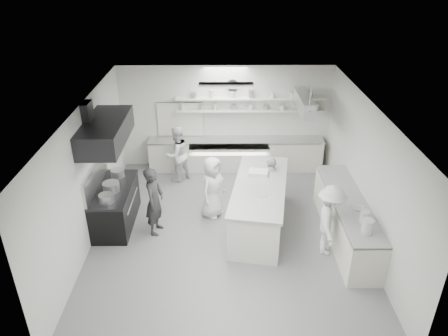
{
  "coord_description": "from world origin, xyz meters",
  "views": [
    {
      "loc": [
        -0.13,
        -8.01,
        5.83
      ],
      "look_at": [
        -0.06,
        0.6,
        1.36
      ],
      "focal_mm": 34.04,
      "sensor_mm": 36.0,
      "label": 1
    }
  ],
  "objects_px": {
    "back_counter": "(236,154)",
    "right_counter": "(346,220)",
    "stove": "(116,207)",
    "prep_island": "(259,206)",
    "cook_stove": "(154,201)",
    "cook_back": "(177,154)"
  },
  "relations": [
    {
      "from": "back_counter",
      "to": "prep_island",
      "type": "bearing_deg",
      "value": -81.25
    },
    {
      "from": "cook_stove",
      "to": "right_counter",
      "type": "bearing_deg",
      "value": -81.31
    },
    {
      "from": "stove",
      "to": "right_counter",
      "type": "bearing_deg",
      "value": -6.52
    },
    {
      "from": "back_counter",
      "to": "right_counter",
      "type": "distance_m",
      "value": 4.13
    },
    {
      "from": "prep_island",
      "to": "cook_stove",
      "type": "relative_size",
      "value": 1.75
    },
    {
      "from": "back_counter",
      "to": "prep_island",
      "type": "height_order",
      "value": "prep_island"
    },
    {
      "from": "back_counter",
      "to": "right_counter",
      "type": "xyz_separation_m",
      "value": [
        2.35,
        -3.4,
        0.01
      ]
    },
    {
      "from": "stove",
      "to": "cook_back",
      "type": "distance_m",
      "value": 2.5
    },
    {
      "from": "right_counter",
      "to": "prep_island",
      "type": "bearing_deg",
      "value": 165.62
    },
    {
      "from": "cook_stove",
      "to": "cook_back",
      "type": "relative_size",
      "value": 1.03
    },
    {
      "from": "back_counter",
      "to": "prep_island",
      "type": "xyz_separation_m",
      "value": [
        0.45,
        -2.91,
        0.07
      ]
    },
    {
      "from": "prep_island",
      "to": "cook_stove",
      "type": "xyz_separation_m",
      "value": [
        -2.37,
        -0.23,
        0.29
      ]
    },
    {
      "from": "stove",
      "to": "right_counter",
      "type": "relative_size",
      "value": 0.55
    },
    {
      "from": "right_counter",
      "to": "prep_island",
      "type": "xyz_separation_m",
      "value": [
        -1.9,
        0.49,
        0.06
      ]
    },
    {
      "from": "stove",
      "to": "prep_island",
      "type": "bearing_deg",
      "value": -1.92
    },
    {
      "from": "stove",
      "to": "right_counter",
      "type": "height_order",
      "value": "right_counter"
    },
    {
      "from": "right_counter",
      "to": "cook_back",
      "type": "xyz_separation_m",
      "value": [
        -3.99,
        2.73,
        0.32
      ]
    },
    {
      "from": "cook_stove",
      "to": "cook_back",
      "type": "height_order",
      "value": "cook_stove"
    },
    {
      "from": "stove",
      "to": "cook_back",
      "type": "bearing_deg",
      "value": 59.47
    },
    {
      "from": "prep_island",
      "to": "cook_stove",
      "type": "bearing_deg",
      "value": -164.56
    },
    {
      "from": "stove",
      "to": "prep_island",
      "type": "xyz_separation_m",
      "value": [
        3.35,
        -0.11,
        0.08
      ]
    },
    {
      "from": "back_counter",
      "to": "right_counter",
      "type": "relative_size",
      "value": 1.52
    }
  ]
}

